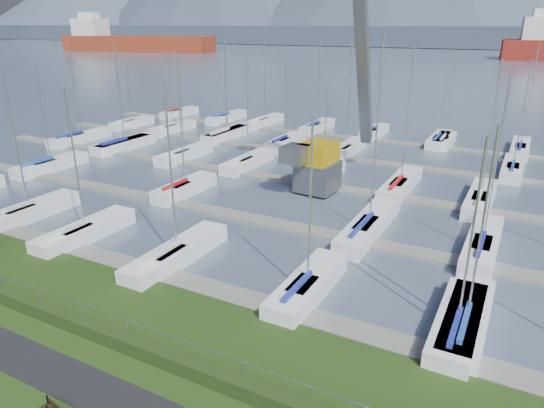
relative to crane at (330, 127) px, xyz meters
The scene contains 9 objects.
path 29.02m from the crane, 86.82° to the right, with size 160.00×2.00×0.04m, color black.
water 234.59m from the crane, 89.61° to the left, with size 800.00×540.00×0.20m, color #49596C.
hedge 26.41m from the crane, 86.51° to the right, with size 80.00×0.70×0.70m, color #223513.
fence 25.87m from the crane, 86.45° to the right, with size 0.04×0.04×80.00m, color gray.
foothill 304.52m from the crane, 89.70° to the left, with size 900.00×80.00×12.00m, color #3C4A58.
docks 5.79m from the crane, 18.04° to the left, with size 90.00×41.60×0.25m.
crane is the anchor object (origin of this frame).
cargo_ship_west 239.53m from the crane, 137.31° to the left, with size 82.20×33.37×21.50m.
sailboat_fleet 4.30m from the crane, 92.14° to the left, with size 74.82×49.97×13.59m.
Camera 1 is at (13.48, -13.27, 13.71)m, focal length 32.00 mm.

